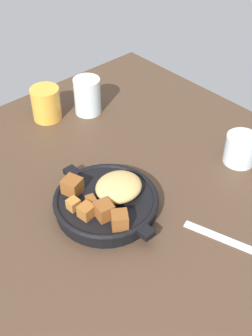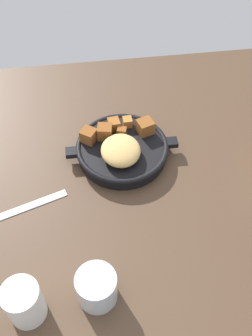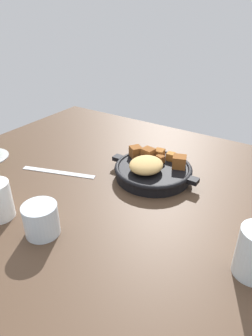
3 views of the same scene
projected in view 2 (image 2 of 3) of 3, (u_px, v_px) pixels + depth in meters
ground_plane at (98, 187)px, 82.92cm from camera, size 104.18×84.14×2.40cm
cast_iron_skillet at (122, 148)px, 84.94cm from camera, size 24.32×20.08×6.40cm
butter_knife at (17, 211)px, 77.58cm from camera, size 20.26×7.95×0.36cm
water_glass_short at (97, 288)px, 64.51cm from camera, size 6.84×6.84×6.56cm
white_creamer_pitcher at (24, 303)px, 62.09cm from camera, size 6.13×6.13×8.29cm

